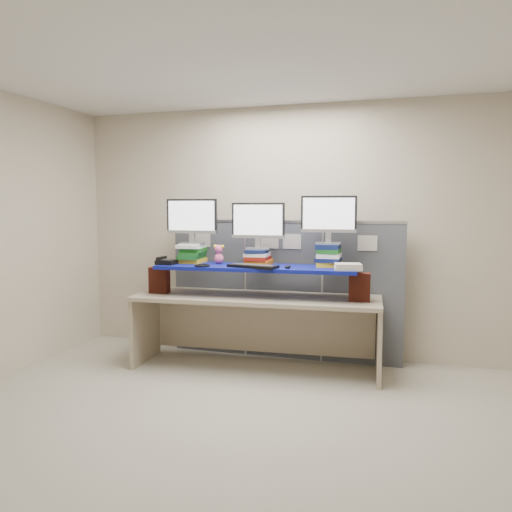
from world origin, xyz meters
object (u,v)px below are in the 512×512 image
(desk, at_px, (256,311))
(keyboard, at_px, (253,266))
(monitor_left, at_px, (192,219))
(monitor_right, at_px, (329,217))
(blue_board, at_px, (256,268))
(monitor_center, at_px, (258,223))
(desk_phone, at_px, (166,261))

(desk, relative_size, keyboard, 4.86)
(monitor_left, distance_m, monitor_right, 1.45)
(desk, relative_size, blue_board, 1.25)
(monitor_center, bearing_deg, blue_board, -87.73)
(monitor_right, bearing_deg, keyboard, -158.79)
(monitor_left, bearing_deg, blue_board, -9.25)
(monitor_right, bearing_deg, desk_phone, -172.90)
(desk_phone, bearing_deg, desk, 8.75)
(monitor_center, bearing_deg, desk_phone, -167.59)
(monitor_right, bearing_deg, desk, -170.62)
(monitor_left, bearing_deg, monitor_center, 0.00)
(monitor_center, xyz_separation_m, desk_phone, (-0.93, -0.27, -0.40))
(desk_phone, bearing_deg, monitor_left, 46.98)
(desk, bearing_deg, keyboard, -88.29)
(blue_board, relative_size, monitor_center, 3.66)
(monitor_center, height_order, keyboard, monitor_center)
(monitor_left, height_order, monitor_right, monitor_right)
(desk, height_order, monitor_right, monitor_right)
(blue_board, bearing_deg, monitor_right, 9.38)
(desk, distance_m, blue_board, 0.45)
(monitor_right, relative_size, keyboard, 1.06)
(keyboard, bearing_deg, blue_board, 106.73)
(blue_board, distance_m, keyboard, 0.16)
(monitor_right, distance_m, desk_phone, 1.74)
(desk, relative_size, monitor_center, 4.60)
(desk, relative_size, monitor_left, 4.60)
(blue_board, xyz_separation_m, desk_phone, (-0.94, -0.15, 0.05))
(monitor_left, bearing_deg, desk_phone, -136.43)
(monitor_right, height_order, keyboard, monitor_right)
(blue_board, relative_size, monitor_left, 3.66)
(monitor_left, bearing_deg, monitor_right, 0.00)
(keyboard, bearing_deg, monitor_left, 174.33)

